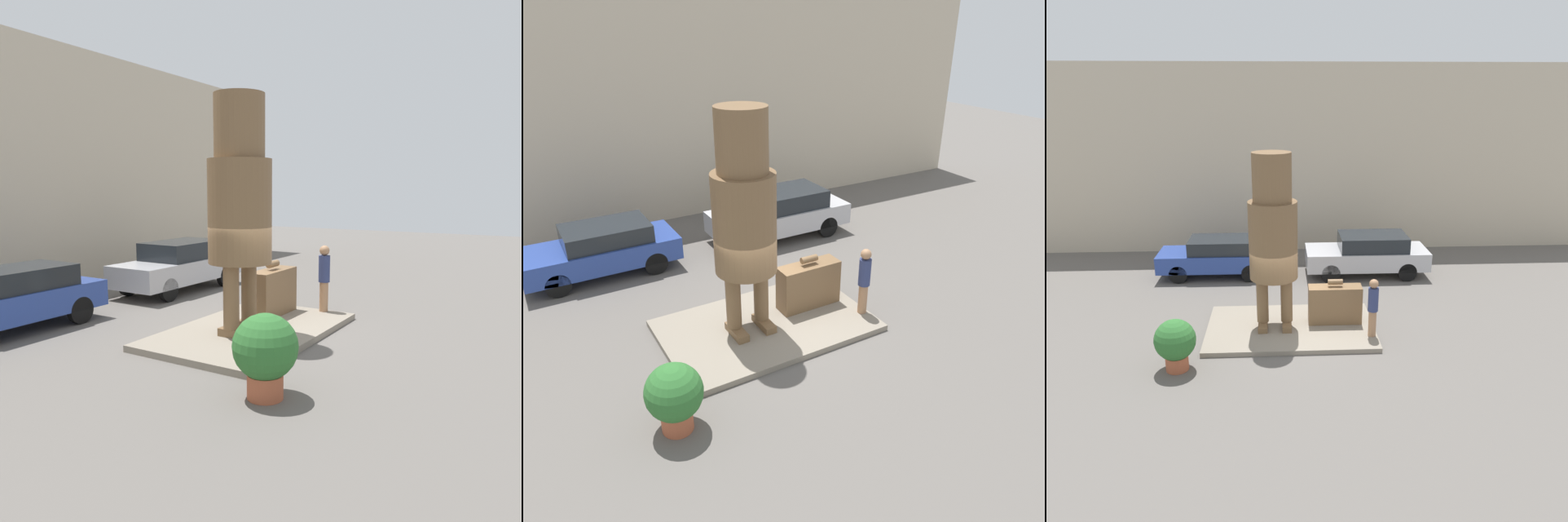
{
  "view_description": "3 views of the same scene",
  "coord_description": "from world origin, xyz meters",
  "views": [
    {
      "loc": [
        -9.64,
        -6.02,
        3.31
      ],
      "look_at": [
        0.47,
        0.05,
        1.64
      ],
      "focal_mm": 35.0,
      "sensor_mm": 36.0,
      "label": 1
    },
    {
      "loc": [
        -4.83,
        -9.2,
        6.92
      ],
      "look_at": [
        0.5,
        -0.0,
        1.69
      ],
      "focal_mm": 35.0,
      "sensor_mm": 36.0,
      "label": 2
    },
    {
      "loc": [
        -0.24,
        -13.83,
        6.89
      ],
      "look_at": [
        0.5,
        0.1,
        2.16
      ],
      "focal_mm": 35.0,
      "sensor_mm": 36.0,
      "label": 3
    }
  ],
  "objects": [
    {
      "name": "ground_plane",
      "position": [
        0.0,
        0.0,
        0.0
      ],
      "size": [
        60.0,
        60.0,
        0.0
      ],
      "primitive_type": "plane",
      "color": "#605B56"
    },
    {
      "name": "statue_figure",
      "position": [
        -0.47,
        0.01,
        3.15
      ],
      "size": [
        1.39,
        1.39,
        5.14
      ],
      "color": "brown",
      "rests_on": "pedestal"
    },
    {
      "name": "pedestal",
      "position": [
        0.0,
        0.0,
        0.07
      ],
      "size": [
        4.98,
        3.12,
        0.14
      ],
      "color": "gray",
      "rests_on": "ground_plane"
    },
    {
      "name": "parked_car_blue",
      "position": [
        -2.7,
        4.9,
        0.8
      ],
      "size": [
        4.33,
        1.7,
        1.5
      ],
      "rotation": [
        0.0,
        0.0,
        3.14
      ],
      "color": "#284293",
      "rests_on": "ground_plane"
    },
    {
      "name": "parked_car_silver",
      "position": [
        3.1,
        4.73,
        0.86
      ],
      "size": [
        4.65,
        1.83,
        1.61
      ],
      "rotation": [
        0.0,
        0.0,
        3.14
      ],
      "color": "#B7B7BC",
      "rests_on": "ground_plane"
    },
    {
      "name": "giant_suitcase",
      "position": [
        1.35,
        0.23,
        0.73
      ],
      "size": [
        1.6,
        0.55,
        1.38
      ],
      "color": "brown",
      "rests_on": "pedestal"
    },
    {
      "name": "planter_pot",
      "position": [
        -2.98,
        -2.1,
        0.78
      ],
      "size": [
        1.06,
        1.06,
        1.38
      ],
      "color": "#AD5638",
      "rests_on": "ground_plane"
    },
    {
      "name": "tourist",
      "position": [
        2.32,
        -0.75,
        1.09
      ],
      "size": [
        0.29,
        0.29,
        1.73
      ],
      "color": "#A87A56",
      "rests_on": "pedestal"
    },
    {
      "name": "building_backdrop",
      "position": [
        0.0,
        8.47,
        3.97
      ],
      "size": [
        28.0,
        0.6,
        7.94
      ],
      "color": "beige",
      "rests_on": "ground_plane"
    }
  ]
}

